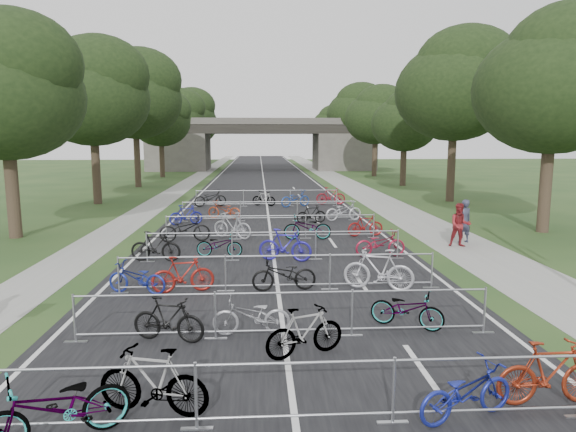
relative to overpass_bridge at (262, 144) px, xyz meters
name	(u,v)px	position (x,y,z in m)	size (l,w,h in m)	color
ground	(296,426)	(0.00, -65.00, -3.53)	(200.00, 200.00, 0.00)	#25431C
road	(263,178)	(0.00, -15.00, -3.53)	(11.00, 140.00, 0.01)	black
sidewalk_right	(334,178)	(8.00, -15.00, -3.53)	(3.00, 140.00, 0.01)	gray
sidewalk_left	(196,178)	(-7.50, -15.00, -3.53)	(2.00, 140.00, 0.01)	gray
lane_markings	(263,178)	(0.00, -15.00, -3.53)	(0.12, 140.00, 0.00)	silver
overpass_bridge	(262,144)	(0.00, 0.00, 0.00)	(31.00, 8.00, 7.05)	#4F4B47
tree_left_0	(6,90)	(-11.39, -49.07, 2.96)	(6.72, 6.72, 10.25)	#33261C
tree_right_0	(557,83)	(13.11, -49.07, 3.39)	(7.17, 7.17, 10.93)	#33261C
tree_left_1	(93,94)	(-11.39, -37.07, 3.77)	(7.56, 7.56, 11.53)	#33261C
tree_right_1	(457,87)	(13.11, -37.07, 4.37)	(8.18, 8.18, 12.47)	#33261C
tree_left_2	(135,96)	(-11.39, -25.07, 4.58)	(8.40, 8.40, 12.81)	#33261C
tree_right_2	(406,121)	(13.11, -25.07, 2.41)	(6.16, 6.16, 9.39)	#33261C
tree_left_3	(161,119)	(-11.39, -13.07, 2.96)	(6.72, 6.72, 10.25)	#33261C
tree_right_3	(377,116)	(13.11, -13.07, 3.39)	(7.17, 7.17, 10.93)	#33261C
tree_left_4	(178,116)	(-11.39, -1.07, 3.77)	(7.56, 7.56, 11.53)	#33261C
tree_right_4	(357,112)	(13.11, -1.07, 4.37)	(8.18, 8.18, 12.47)	#33261C
tree_left_5	(189,114)	(-11.39, 10.93, 4.58)	(8.40, 8.40, 12.81)	#33261C
tree_right_5	(343,128)	(13.11, 10.93, 2.41)	(6.16, 6.16, 9.39)	#33261C
tree_left_6	(198,126)	(-11.39, 22.93, 2.96)	(6.72, 6.72, 10.25)	#33261C
tree_right_6	(332,124)	(13.11, 22.93, 3.39)	(7.17, 7.17, 10.93)	#33261C
barrier_row_0	(296,394)	(0.00, -65.00, -2.99)	(9.70, 0.08, 1.10)	#A7AAB0
barrier_row_1	(284,314)	(0.00, -61.40, -2.99)	(9.70, 0.08, 1.10)	#A7AAB0
barrier_row_2	(278,273)	(0.00, -57.80, -2.99)	(9.70, 0.08, 1.10)	#A7AAB0
barrier_row_3	(274,246)	(0.00, -54.00, -2.99)	(9.70, 0.08, 1.10)	#A7AAB0
barrier_row_4	(271,227)	(0.00, -50.00, -2.99)	(9.70, 0.08, 1.10)	#A7AAB0
barrier_row_5	(269,211)	(0.00, -45.00, -2.99)	(9.70, 0.08, 1.10)	#A7AAB0
barrier_row_6	(267,198)	(0.00, -39.00, -2.99)	(9.70, 0.08, 1.10)	#A7AAB0
bike_0	(56,409)	(-3.51, -65.29, -2.97)	(0.75, 2.14, 1.13)	#A7AAB0
bike_1	(153,381)	(-2.28, -64.51, -2.96)	(0.54, 1.90, 1.14)	#A7AAB0
bike_2	(466,392)	(2.72, -64.95, -3.06)	(0.62, 1.78, 0.94)	navy
bike_3	(550,373)	(4.30, -64.59, -2.97)	(0.53, 1.87, 1.12)	maroon
bike_4	(168,320)	(-2.55, -61.48, -3.03)	(0.48, 1.68, 1.01)	black
bike_5	(251,316)	(-0.73, -61.23, -3.07)	(0.61, 1.76, 0.93)	gray
bike_6	(305,332)	(0.37, -62.42, -3.01)	(0.49, 1.75, 1.05)	#A7AAB0
bike_7	(407,309)	(2.93, -60.96, -3.07)	(0.61, 1.75, 0.92)	#A7AAB0
bike_8	(137,278)	(-4.07, -57.88, -3.07)	(0.62, 1.77, 0.93)	navy
bike_9	(183,275)	(-2.76, -57.85, -2.99)	(0.51, 1.81, 1.09)	maroon
bike_10	(284,275)	(0.18, -57.85, -3.04)	(0.66, 1.89, 0.99)	black
bike_11	(379,270)	(2.95, -57.94, -2.91)	(0.59, 2.07, 1.25)	#B7B7C0
bike_12	(156,247)	(-4.30, -53.93, -2.98)	(0.52, 1.84, 1.10)	black
bike_13	(219,245)	(-2.04, -53.37, -3.07)	(0.61, 1.75, 0.92)	#A7AAB0
bike_14	(285,245)	(0.40, -54.18, -2.94)	(0.56, 1.98, 1.19)	#241C9C
bike_15	(380,244)	(4.03, -53.66, -3.03)	(0.67, 1.91, 1.01)	maroon
bike_16	(185,229)	(-3.74, -50.43, -2.97)	(0.75, 2.16, 1.14)	black
bike_17	(232,226)	(-1.73, -49.84, -2.94)	(0.56, 1.98, 1.19)	#9D9EA5
bike_18	(307,228)	(1.59, -50.27, -2.99)	(0.72, 2.08, 1.09)	#A7AAB0
bike_19	(365,225)	(4.30, -49.64, -3.02)	(0.48, 1.70, 1.02)	maroon
bike_20	(186,215)	(-4.30, -46.02, -3.02)	(0.49, 1.72, 1.04)	navy
bike_21	(224,210)	(-2.46, -44.18, -3.03)	(0.67, 1.93, 1.01)	#9B3216
bike_22	(311,214)	(2.21, -45.90, -3.04)	(0.46, 1.65, 0.99)	black
bike_23	(343,211)	(4.04, -45.11, -3.00)	(0.71, 2.04, 1.07)	silver
bike_24	(210,198)	(-3.70, -38.98, -2.98)	(0.74, 2.11, 1.11)	black
bike_25	(264,199)	(-0.20, -38.79, -3.04)	(0.46, 1.64, 0.99)	#A7AAB0
bike_26	(295,199)	(1.83, -39.39, -2.99)	(0.72, 2.07, 1.09)	#1B3D96
bike_27	(331,196)	(4.30, -38.35, -2.95)	(0.55, 1.94, 1.17)	maroon
pedestrian_a	(464,221)	(8.20, -51.28, -2.60)	(0.68, 0.45, 1.86)	#2D3044
pedestrian_b	(460,225)	(7.71, -52.10, -2.63)	(0.88, 0.68, 1.80)	maroon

